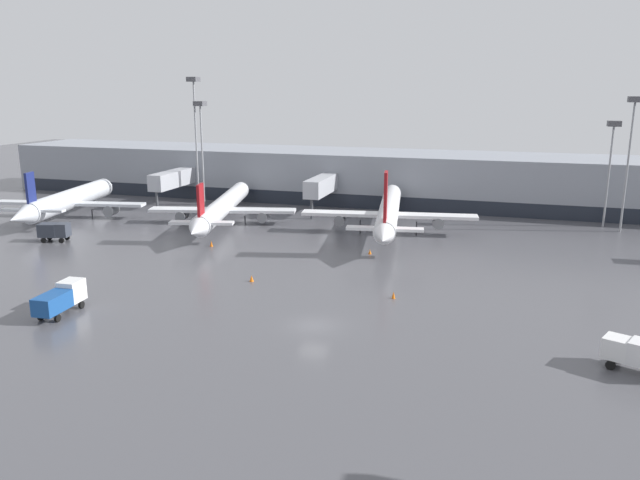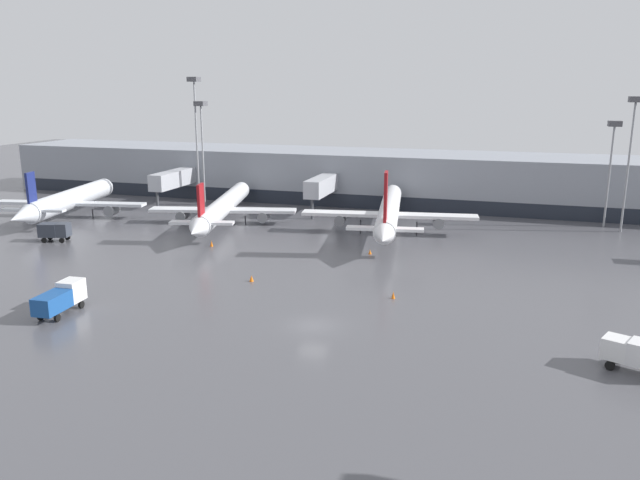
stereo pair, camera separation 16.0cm
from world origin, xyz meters
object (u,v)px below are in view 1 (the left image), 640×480
(apron_light_mast_0, at_px, (195,107))
(apron_light_mast_6, at_px, (632,127))
(service_truck_3, at_px, (61,298))
(traffic_cone_4, at_px, (252,278))
(traffic_cone_2, at_px, (211,244))
(parked_jet_0, at_px, (69,200))
(parked_jet_2, at_px, (389,211))
(traffic_cone_1, at_px, (370,252))
(service_truck_1, at_px, (54,230))
(parked_jet_3, at_px, (222,207))
(service_truck_2, at_px, (639,353))
(apron_light_mast_2, at_px, (612,142))
(apron_light_mast_1, at_px, (201,124))
(traffic_cone_0, at_px, (393,295))

(apron_light_mast_0, xyz_separation_m, apron_light_mast_6, (68.65, -1.16, -1.95))
(apron_light_mast_0, bearing_deg, service_truck_3, -75.32)
(traffic_cone_4, bearing_deg, traffic_cone_2, 131.65)
(parked_jet_0, xyz_separation_m, service_truck_3, (28.59, -37.27, -1.23))
(parked_jet_2, xyz_separation_m, traffic_cone_1, (-0.05, -11.74, -2.96))
(service_truck_1, distance_m, service_truck_3, 30.37)
(service_truck_1, distance_m, traffic_cone_2, 21.97)
(service_truck_1, relative_size, service_truck_3, 0.73)
(parked_jet_3, relative_size, service_truck_3, 6.26)
(service_truck_1, relative_size, traffic_cone_2, 5.66)
(parked_jet_2, height_order, traffic_cone_2, parked_jet_2)
(service_truck_1, relative_size, traffic_cone_1, 7.13)
(parked_jet_0, height_order, apron_light_mast_0, apron_light_mast_0)
(parked_jet_3, bearing_deg, traffic_cone_4, -162.20)
(service_truck_2, distance_m, apron_light_mast_2, 53.97)
(traffic_cone_2, relative_size, apron_light_mast_1, 0.04)
(apron_light_mast_0, bearing_deg, traffic_cone_4, -55.41)
(traffic_cone_4, bearing_deg, parked_jet_0, 151.08)
(traffic_cone_1, xyz_separation_m, apron_light_mast_0, (-36.60, 24.06, 16.70))
(parked_jet_2, bearing_deg, traffic_cone_1, 171.02)
(service_truck_3, distance_m, apron_light_mast_1, 56.14)
(service_truck_1, bearing_deg, apron_light_mast_0, 64.82)
(parked_jet_3, xyz_separation_m, apron_light_mast_6, (57.69, 11.88, 12.48))
(traffic_cone_0, bearing_deg, apron_light_mast_6, 56.09)
(traffic_cone_4, bearing_deg, traffic_cone_1, 56.77)
(apron_light_mast_6, bearing_deg, apron_light_mast_1, 179.14)
(service_truck_3, relative_size, traffic_cone_0, 8.53)
(traffic_cone_1, height_order, traffic_cone_2, traffic_cone_2)
(parked_jet_3, relative_size, apron_light_mast_2, 2.35)
(service_truck_1, height_order, apron_light_mast_2, apron_light_mast_2)
(traffic_cone_0, height_order, apron_light_mast_2, apron_light_mast_2)
(parked_jet_3, xyz_separation_m, service_truck_1, (-16.80, -17.24, -1.02))
(traffic_cone_4, bearing_deg, parked_jet_2, 69.80)
(parked_jet_3, bearing_deg, traffic_cone_0, -144.14)
(service_truck_3, height_order, apron_light_mast_2, apron_light_mast_2)
(parked_jet_0, xyz_separation_m, traffic_cone_2, (30.40, -10.46, -2.42))
(service_truck_3, distance_m, traffic_cone_4, 19.33)
(traffic_cone_2, relative_size, apron_light_mast_6, 0.04)
(traffic_cone_2, bearing_deg, parked_jet_0, 161.02)
(parked_jet_3, distance_m, service_truck_2, 64.22)
(traffic_cone_4, height_order, apron_light_mast_6, apron_light_mast_6)
(traffic_cone_2, height_order, traffic_cone_4, traffic_cone_2)
(parked_jet_0, distance_m, traffic_cone_4, 47.46)
(traffic_cone_0, distance_m, traffic_cone_1, 16.97)
(parked_jet_0, height_order, traffic_cone_1, parked_jet_0)
(service_truck_3, distance_m, traffic_cone_0, 31.60)
(apron_light_mast_6, bearing_deg, apron_light_mast_0, 179.04)
(apron_light_mast_6, bearing_deg, traffic_cone_0, -123.91)
(apron_light_mast_2, bearing_deg, apron_light_mast_6, -56.62)
(parked_jet_2, xyz_separation_m, parked_jet_3, (-25.70, -0.71, -0.69))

